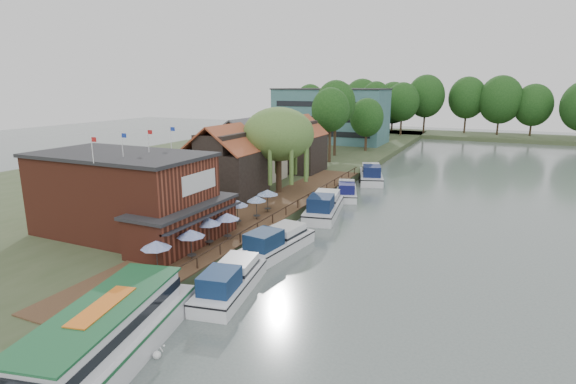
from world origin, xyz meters
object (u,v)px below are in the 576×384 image
at_px(cottage_c, 298,144).
at_px(cruiser_2, 324,203).
at_px(umbrella_2, 209,232).
at_px(cruiser_1, 276,239).
at_px(hotel_block, 331,115).
at_px(umbrella_1, 191,245).
at_px(cruiser_0, 230,277).
at_px(swan, 157,354).
at_px(cottage_b, 246,150).
at_px(willow, 279,151).
at_px(pub, 140,196).
at_px(umbrella_4, 238,212).
at_px(cruiser_3, 347,189).
at_px(umbrella_0, 157,257).
at_px(umbrella_3, 227,226).
at_px(tour_boat, 96,342).
at_px(umbrella_6, 268,201).
at_px(umbrella_5, 257,207).
at_px(cruiser_4, 371,172).

height_order(cottage_c, cruiser_2, cottage_c).
xyz_separation_m(umbrella_2, cruiser_1, (4.42, 3.47, -1.10)).
distance_m(hotel_block, cottage_c, 37.90).
relative_size(umbrella_1, cruiser_1, 0.24).
height_order(cruiser_0, swan, cruiser_0).
bearing_deg(cottage_b, willow, -33.69).
height_order(pub, willow, willow).
bearing_deg(umbrella_4, swan, -71.22).
distance_m(cottage_b, cruiser_3, 15.20).
relative_size(umbrella_0, umbrella_3, 1.00).
bearing_deg(willow, umbrella_0, -83.01).
distance_m(pub, willow, 20.36).
bearing_deg(willow, hotel_block, 102.71).
distance_m(umbrella_4, cruiser_3, 19.51).
relative_size(cruiser_1, swan, 22.33).
distance_m(umbrella_3, cruiser_0, 7.94).
bearing_deg(swan, cruiser_1, 93.83).
bearing_deg(tour_boat, willow, 88.31).
xyz_separation_m(pub, umbrella_3, (7.39, 2.12, -2.36)).
xyz_separation_m(umbrella_6, cruiser_1, (4.73, -7.50, -1.10)).
bearing_deg(umbrella_4, cruiser_0, -61.37).
bearing_deg(hotel_block, umbrella_6, -76.38).
height_order(hotel_block, umbrella_4, hotel_block).
distance_m(cottage_b, cruiser_0, 33.61).
xyz_separation_m(hotel_block, willow, (11.50, -51.00, -0.94)).
bearing_deg(pub, cottage_c, 90.00).
relative_size(umbrella_2, cruiser_0, 0.25).
xyz_separation_m(pub, cruiser_2, (10.90, 16.12, -3.32)).
relative_size(cruiser_0, swan, 21.64).
bearing_deg(umbrella_0, tour_boat, -66.93).
bearing_deg(cottage_b, cruiser_0, -61.87).
bearing_deg(swan, hotel_block, 103.66).
bearing_deg(cottage_b, cottage_c, 66.04).
height_order(pub, umbrella_0, pub).
bearing_deg(umbrella_5, cruiser_1, -46.38).
distance_m(umbrella_4, umbrella_6, 5.08).
xyz_separation_m(umbrella_1, umbrella_2, (-0.55, 3.09, 0.00)).
distance_m(pub, cruiser_2, 19.74).
bearing_deg(umbrella_1, willow, 99.56).
height_order(umbrella_4, tour_boat, umbrella_4).
bearing_deg(cruiser_4, tour_boat, -107.23).
bearing_deg(tour_boat, hotel_block, 89.15).
bearing_deg(tour_boat, umbrella_2, 90.67).
bearing_deg(tour_boat, umbrella_6, 85.66).
relative_size(umbrella_5, cruiser_4, 0.22).
relative_size(umbrella_1, cruiser_0, 0.25).
bearing_deg(cruiser_1, umbrella_5, 140.60).
bearing_deg(cottage_b, umbrella_2, -66.41).
bearing_deg(umbrella_5, hotel_block, 103.24).
xyz_separation_m(umbrella_4, cruiser_2, (4.98, 9.89, -0.96)).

